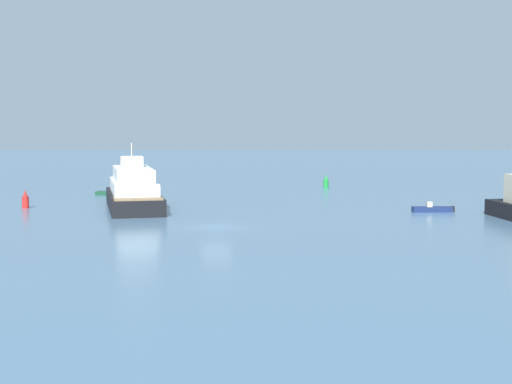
% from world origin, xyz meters
% --- Properties ---
extents(ground_plane, '(400.00, 400.00, 0.00)m').
position_xyz_m(ground_plane, '(0.00, 0.00, 0.00)').
color(ground_plane, slate).
extents(small_motorboat, '(5.25, 2.82, 0.93)m').
position_xyz_m(small_motorboat, '(-14.24, 29.05, 0.24)').
color(small_motorboat, '#19472D').
rests_on(small_motorboat, ground).
extents(white_riverboat, '(8.81, 17.46, 6.68)m').
position_xyz_m(white_riverboat, '(-9.49, 14.36, 1.83)').
color(white_riverboat, black).
rests_on(white_riverboat, ground).
extents(fishing_skiff, '(4.17, 1.33, 1.00)m').
position_xyz_m(fishing_skiff, '(20.53, 11.58, 0.28)').
color(fishing_skiff, navy).
rests_on(fishing_skiff, ground).
extents(channel_buoy_red, '(0.70, 0.70, 1.90)m').
position_xyz_m(channel_buoy_red, '(-20.63, 14.34, 0.81)').
color(channel_buoy_red, red).
rests_on(channel_buoy_red, ground).
extents(channel_buoy_green, '(0.70, 0.70, 1.90)m').
position_xyz_m(channel_buoy_green, '(12.28, 39.84, 0.81)').
color(channel_buoy_green, green).
rests_on(channel_buoy_green, ground).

